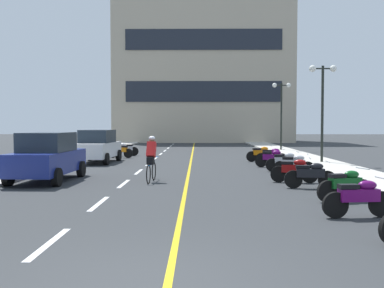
{
  "coord_description": "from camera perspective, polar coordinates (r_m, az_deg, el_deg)",
  "views": [
    {
      "loc": [
        0.65,
        -5.83,
        2.12
      ],
      "look_at": [
        0.38,
        14.58,
        1.22
      ],
      "focal_mm": 41.76,
      "sensor_mm": 36.0,
      "label": 1
    }
  ],
  "objects": [
    {
      "name": "lane_dash_10",
      "position": [
        47.95,
        -2.42,
        -0.01
      ],
      "size": [
        0.14,
        2.2,
        0.01
      ],
      "primitive_type": "cube",
      "color": "silver",
      "rests_on": "ground"
    },
    {
      "name": "lane_dash_8",
      "position": [
        39.97,
        -3.06,
        -0.52
      ],
      "size": [
        0.14,
        2.2,
        0.01
      ],
      "primitive_type": "cube",
      "color": "silver",
      "rests_on": "ground"
    },
    {
      "name": "motorcycle_4",
      "position": [
        16.64,
        12.96,
        -3.23
      ],
      "size": [
        1.69,
        0.62,
        0.92
      ],
      "color": "black",
      "rests_on": "ground"
    },
    {
      "name": "lane_dash_2",
      "position": [
        16.18,
        -8.71,
        -5.03
      ],
      "size": [
        0.14,
        2.2,
        0.01
      ],
      "primitive_type": "cube",
      "color": "silver",
      "rests_on": "ground"
    },
    {
      "name": "office_building",
      "position": [
        56.13,
        1.43,
        10.34
      ],
      "size": [
        21.09,
        9.67,
        19.52
      ],
      "color": "#BCAD93",
      "rests_on": "ground"
    },
    {
      "name": "lane_dash_9",
      "position": [
        43.96,
        -2.71,
        -0.25
      ],
      "size": [
        0.14,
        2.2,
        0.01
      ],
      "primitive_type": "cube",
      "color": "silver",
      "rests_on": "ground"
    },
    {
      "name": "motorcycle_9",
      "position": [
        25.7,
        8.82,
        -1.19
      ],
      "size": [
        1.7,
        0.6,
        0.92
      ],
      "color": "black",
      "rests_on": "ground"
    },
    {
      "name": "centre_line_yellow",
      "position": [
        29.9,
        -0.02,
        -1.54
      ],
      "size": [
        0.12,
        66.0,
        0.01
      ],
      "primitive_type": "cube",
      "color": "gold",
      "rests_on": "ground"
    },
    {
      "name": "curb_left",
      "position": [
        30.91,
        -13.97,
        -1.38
      ],
      "size": [
        2.4,
        72.0,
        0.12
      ],
      "primitive_type": "cube",
      "color": "#B7B2A8",
      "rests_on": "ground"
    },
    {
      "name": "motorcycle_1",
      "position": [
        10.86,
        20.57,
        -6.37
      ],
      "size": [
        1.7,
        0.6,
        0.92
      ],
      "color": "black",
      "rests_on": "ground"
    },
    {
      "name": "motorcycle_2",
      "position": [
        13.01,
        19.02,
        -4.9
      ],
      "size": [
        1.66,
        0.73,
        0.92
      ],
      "color": "black",
      "rests_on": "ground"
    },
    {
      "name": "lane_dash_11",
      "position": [
        51.94,
        -2.18,
        0.18
      ],
      "size": [
        0.14,
        2.2,
        0.01
      ],
      "primitive_type": "cube",
      "color": "silver",
      "rests_on": "ground"
    },
    {
      "name": "curb_right",
      "position": [
        30.61,
        13.11,
        -1.41
      ],
      "size": [
        2.4,
        72.0,
        0.12
      ],
      "primitive_type": "cube",
      "color": "#B7B2A8",
      "rests_on": "ground"
    },
    {
      "name": "lane_dash_0",
      "position": [
        8.53,
        -17.76,
        -11.98
      ],
      "size": [
        0.14,
        2.2,
        0.01
      ],
      "primitive_type": "cube",
      "color": "silver",
      "rests_on": "ground"
    },
    {
      "name": "lane_dash_4",
      "position": [
        24.07,
        -5.58,
        -2.54
      ],
      "size": [
        0.14,
        2.2,
        0.01
      ],
      "primitive_type": "cube",
      "color": "silver",
      "rests_on": "ground"
    },
    {
      "name": "motorcycle_5",
      "position": [
        18.91,
        12.94,
        -2.54
      ],
      "size": [
        1.67,
        0.68,
        0.92
      ],
      "color": "black",
      "rests_on": "ground"
    },
    {
      "name": "motorcycle_8",
      "position": [
        23.99,
        10.17,
        -1.46
      ],
      "size": [
        1.65,
        0.76,
        0.92
      ],
      "color": "black",
      "rests_on": "ground"
    },
    {
      "name": "street_lamp_far",
      "position": [
        36.12,
        11.34,
        5.39
      ],
      "size": [
        1.46,
        0.36,
        5.27
      ],
      "color": "black",
      "rests_on": "curb_right"
    },
    {
      "name": "street_lamp_mid",
      "position": [
        24.92,
        16.34,
        6.48
      ],
      "size": [
        1.46,
        0.36,
        5.15
      ],
      "color": "black",
      "rests_on": "curb_right"
    },
    {
      "name": "lane_dash_6",
      "position": [
        32.01,
        -4.0,
        -1.28
      ],
      "size": [
        0.14,
        2.2,
        0.01
      ],
      "primitive_type": "cube",
      "color": "silver",
      "rests_on": "ground"
    },
    {
      "name": "ground_plane",
      "position": [
        26.92,
        -0.64,
        -2.0
      ],
      "size": [
        140.0,
        140.0,
        0.0
      ],
      "primitive_type": "plane",
      "color": "#2D3033"
    },
    {
      "name": "motorcycle_6",
      "position": [
        20.39,
        11.81,
        -2.17
      ],
      "size": [
        1.7,
        0.6,
        0.92
      ],
      "color": "black",
      "rests_on": "ground"
    },
    {
      "name": "lane_dash_5",
      "position": [
        28.03,
        -4.68,
        -1.82
      ],
      "size": [
        0.14,
        2.2,
        0.01
      ],
      "primitive_type": "cube",
      "color": "silver",
      "rests_on": "ground"
    },
    {
      "name": "parked_car_mid",
      "position": [
        25.2,
        -11.97,
        -0.28
      ],
      "size": [
        2.11,
        4.29,
        1.82
      ],
      "color": "black",
      "rests_on": "ground"
    },
    {
      "name": "lane_dash_1",
      "position": [
        12.3,
        -11.79,
        -7.45
      ],
      "size": [
        0.14,
        2.2,
        0.01
      ],
      "primitive_type": "cube",
      "color": "silver",
      "rests_on": "ground"
    },
    {
      "name": "cyclist_rider",
      "position": [
        16.56,
        -5.23,
        -1.76
      ],
      "size": [
        0.42,
        1.77,
        1.71
      ],
      "color": "black",
      "rests_on": "ground"
    },
    {
      "name": "motorcycle_11",
      "position": [
        30.34,
        -8.47,
        -0.62
      ],
      "size": [
        1.69,
        0.6,
        0.92
      ],
      "color": "black",
      "rests_on": "ground"
    },
    {
      "name": "motorcycle_7",
      "position": [
        22.27,
        10.25,
        -1.77
      ],
      "size": [
        1.64,
        0.79,
        0.92
      ],
      "color": "black",
      "rests_on": "ground"
    },
    {
      "name": "motorcycle_3",
      "position": [
        15.26,
        14.92,
        -3.77
      ],
      "size": [
        1.7,
        0.6,
        0.92
      ],
      "color": "black",
      "rests_on": "ground"
    },
    {
      "name": "parked_car_near",
      "position": [
        17.49,
        -17.98,
        -1.55
      ],
      "size": [
        2.04,
        4.26,
        1.82
      ],
      "color": "black",
      "rests_on": "ground"
    },
    {
      "name": "lane_dash_3",
      "position": [
        20.11,
        -6.84,
        -3.54
      ],
      "size": [
        0.14,
        2.2,
        0.01
      ],
      "primitive_type": "cube",
      "color": "silver",
      "rests_on": "ground"
    },
    {
      "name": "motorcycle_10",
      "position": [
        28.65,
        -9.17,
        -0.81
      ],
      "size": [
        1.67,
        0.7,
        0.92
      ],
      "color": "black",
      "rests_on": "ground"
    },
    {
      "name": "lane_dash_7",
      "position": [
        35.99,
        -3.48,
        -0.86
      ],
      "size": [
        0.14,
        2.2,
        0.01
      ],
      "primitive_type": "cube",
      "color": "silver",
      "rests_on": "ground"
    }
  ]
}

